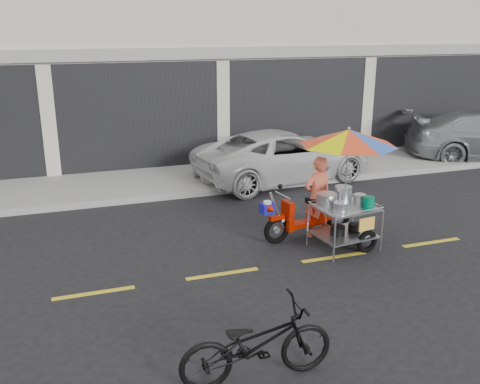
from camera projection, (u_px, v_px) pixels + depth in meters
name	position (u px, v px, depth m)	size (l,w,h in m)	color
ground	(334.00, 257.00, 9.17)	(90.00, 90.00, 0.00)	black
sidewalk	(234.00, 173.00, 14.12)	(45.00, 3.00, 0.15)	gray
shophouse_block	(266.00, 11.00, 18.32)	(36.00, 8.11, 10.40)	beige
centerline	(334.00, 257.00, 9.17)	(42.00, 0.10, 0.01)	gold
white_pickup	(284.00, 156.00, 13.55)	(2.12, 4.59, 1.28)	silver
near_bicycle	(257.00, 343.00, 5.89)	(0.62, 1.77, 0.93)	black
food_vendor_rig	(335.00, 171.00, 9.38)	(2.33, 1.87, 2.18)	black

